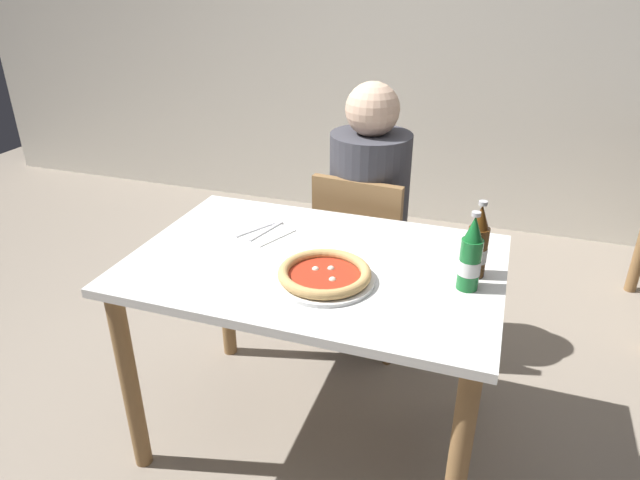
# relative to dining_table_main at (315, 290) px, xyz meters

# --- Properties ---
(ground_plane) EXTENTS (8.00, 8.00, 0.00)m
(ground_plane) POSITION_rel_dining_table_main_xyz_m (0.00, 0.00, -0.64)
(ground_plane) COLOR gray
(back_wall_tiled) EXTENTS (7.00, 0.10, 2.60)m
(back_wall_tiled) POSITION_rel_dining_table_main_xyz_m (0.00, 2.20, 0.66)
(back_wall_tiled) COLOR silver
(back_wall_tiled) RESTS_ON ground_plane
(dining_table_main) EXTENTS (1.20, 0.80, 0.75)m
(dining_table_main) POSITION_rel_dining_table_main_xyz_m (0.00, 0.00, 0.00)
(dining_table_main) COLOR silver
(dining_table_main) RESTS_ON ground_plane
(chair_behind_table) EXTENTS (0.44, 0.44, 0.85)m
(chair_behind_table) POSITION_rel_dining_table_main_xyz_m (0.01, 0.61, -0.15)
(chair_behind_table) COLOR olive
(chair_behind_table) RESTS_ON ground_plane
(diner_seated) EXTENTS (0.34, 0.34, 1.21)m
(diner_seated) POSITION_rel_dining_table_main_xyz_m (0.01, 0.66, -0.05)
(diner_seated) COLOR #2D3342
(diner_seated) RESTS_ON ground_plane
(pizza_margherita_near) EXTENTS (0.31, 0.31, 0.04)m
(pizza_margherita_near) POSITION_rel_dining_table_main_xyz_m (0.07, -0.12, 0.14)
(pizza_margherita_near) COLOR white
(pizza_margherita_near) RESTS_ON dining_table_main
(beer_bottle_left) EXTENTS (0.07, 0.07, 0.25)m
(beer_bottle_left) POSITION_rel_dining_table_main_xyz_m (0.49, -0.02, 0.22)
(beer_bottle_left) COLOR #196B2D
(beer_bottle_left) RESTS_ON dining_table_main
(beer_bottle_center) EXTENTS (0.07, 0.07, 0.25)m
(beer_bottle_center) POSITION_rel_dining_table_main_xyz_m (0.50, 0.07, 0.22)
(beer_bottle_center) COLOR #512D0F
(beer_bottle_center) RESTS_ON dining_table_main
(napkin_with_cutlery) EXTENTS (0.24, 0.24, 0.01)m
(napkin_with_cutlery) POSITION_rel_dining_table_main_xyz_m (-0.26, 0.14, 0.12)
(napkin_with_cutlery) COLOR white
(napkin_with_cutlery) RESTS_ON dining_table_main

